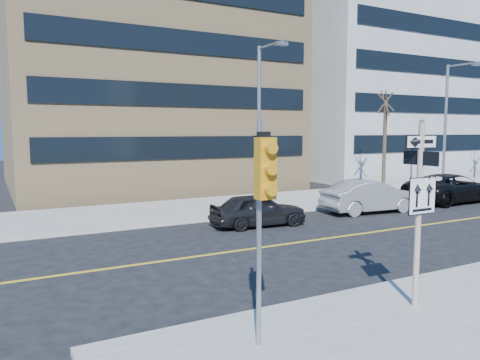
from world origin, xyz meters
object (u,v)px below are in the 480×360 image
traffic_signal (264,187)px  streetlight_a (261,115)px  street_tree_west (386,105)px  sign_pole (419,203)px  parked_car_b (370,196)px  streetlight_b (449,118)px  parked_car_c (451,188)px  parked_car_a (258,210)px

traffic_signal → streetlight_a: 15.72m
streetlight_a → street_tree_west: 9.05m
sign_pole → street_tree_west: 19.22m
parked_car_b → streetlight_b: size_ratio=0.61×
parked_car_c → street_tree_west: bearing=22.3°
streetlight_a → streetlight_b: (14.00, 0.00, 0.00)m
traffic_signal → streetlight_b: 25.83m
parked_car_b → streetlight_a: size_ratio=0.61×
traffic_signal → streetlight_a: streetlight_a is taller
traffic_signal → street_tree_west: (17.00, 13.96, 2.50)m
parked_car_c → parked_car_a: bearing=91.3°
streetlight_b → parked_car_b: bearing=-161.1°
sign_pole → parked_car_c: (14.55, 10.22, -1.64)m
streetlight_b → parked_car_c: bearing=-138.5°
parked_car_c → traffic_signal: bearing=118.2°
sign_pole → parked_car_c: size_ratio=0.71×
streetlight_a → street_tree_west: (9.00, 0.54, 0.77)m
parked_car_b → streetlight_b: 11.12m
sign_pole → streetlight_a: size_ratio=0.51×
traffic_signal → streetlight_b: (22.00, 13.42, 1.73)m
parked_car_b → streetlight_b: (9.83, 3.37, 3.96)m
sign_pole → parked_car_a: (1.71, 9.70, -1.75)m
parked_car_b → street_tree_west: 7.81m
traffic_signal → parked_car_a: bearing=59.9°
parked_car_a → streetlight_a: (2.29, 3.57, 4.06)m
parked_car_b → streetlight_a: bearing=56.7°
sign_pole → streetlight_b: streetlight_b is taller
streetlight_b → streetlight_a: bearing=180.0°
parked_car_a → parked_car_b: parked_car_b is taller
streetlight_b → street_tree_west: 5.09m
street_tree_west → sign_pole: bearing=-133.3°
sign_pole → parked_car_b: 12.94m
traffic_signal → streetlight_a: size_ratio=0.50×
streetlight_a → streetlight_b: same height
streetlight_a → streetlight_b: bearing=0.0°
parked_car_a → parked_car_c: size_ratio=0.71×
parked_car_a → parked_car_c: parked_car_c is taller
streetlight_a → parked_car_c: bearing=-16.1°
parked_car_b → streetlight_a: 6.66m
parked_car_b → streetlight_a: streetlight_a is taller
streetlight_b → traffic_signal: bearing=-148.6°
streetlight_a → streetlight_b: 14.00m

